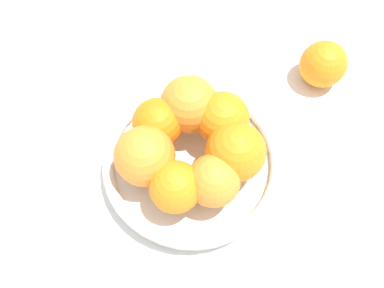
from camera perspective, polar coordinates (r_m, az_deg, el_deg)
ground_plane at (r=0.55m, az=0.00°, el=-3.58°), size 4.00×4.00×0.00m
fruit_bowl at (r=0.53m, az=0.00°, el=-2.75°), size 0.25×0.25×0.04m
orange_pile at (r=0.48m, az=-0.04°, el=0.36°), size 0.19×0.19×0.08m
stray_orange at (r=0.64m, az=19.34°, el=11.39°), size 0.07×0.07×0.07m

